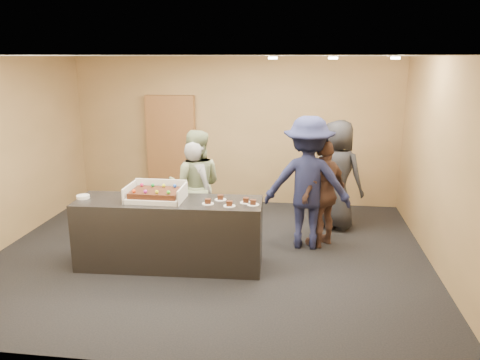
{
  "coord_description": "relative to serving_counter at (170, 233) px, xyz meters",
  "views": [
    {
      "loc": [
        1.21,
        -6.01,
        2.69
      ],
      "look_at": [
        0.42,
        0.0,
        1.09
      ],
      "focal_mm": 35.0,
      "sensor_mm": 36.0,
      "label": 1
    }
  ],
  "objects": [
    {
      "name": "room",
      "position": [
        0.45,
        0.44,
        0.9
      ],
      "size": [
        6.04,
        6.0,
        2.7
      ],
      "color": "black",
      "rests_on": "ground"
    },
    {
      "name": "serving_counter",
      "position": [
        0.0,
        0.0,
        0.0
      ],
      "size": [
        2.43,
        0.8,
        0.9
      ],
      "primitive_type": "cube",
      "rotation": [
        0.0,
        0.0,
        0.04
      ],
      "color": "black",
      "rests_on": "floor"
    },
    {
      "name": "storage_cabinet",
      "position": [
        -0.75,
        2.85,
        0.55
      ],
      "size": [
        0.91,
        0.15,
        2.0
      ],
      "primitive_type": "cube",
      "color": "brown",
      "rests_on": "floor"
    },
    {
      "name": "cake_box",
      "position": [
        -0.16,
        0.03,
        0.5
      ],
      "size": [
        0.72,
        0.5,
        0.21
      ],
      "color": "white",
      "rests_on": "serving_counter"
    },
    {
      "name": "sheet_cake",
      "position": [
        -0.16,
        0.0,
        0.55
      ],
      "size": [
        0.62,
        0.43,
        0.12
      ],
      "color": "#3A190D",
      "rests_on": "cake_box"
    },
    {
      "name": "plate_stack",
      "position": [
        -1.13,
        -0.06,
        0.47
      ],
      "size": [
        0.17,
        0.17,
        0.04
      ],
      "primitive_type": "cylinder",
      "color": "white",
      "rests_on": "serving_counter"
    },
    {
      "name": "slice_a",
      "position": [
        0.53,
        -0.08,
        0.47
      ],
      "size": [
        0.15,
        0.15,
        0.07
      ],
      "color": "white",
      "rests_on": "serving_counter"
    },
    {
      "name": "slice_b",
      "position": [
        0.66,
        0.1,
        0.47
      ],
      "size": [
        0.15,
        0.15,
        0.07
      ],
      "color": "white",
      "rests_on": "serving_counter"
    },
    {
      "name": "slice_c",
      "position": [
        0.81,
        -0.14,
        0.47
      ],
      "size": [
        0.15,
        0.15,
        0.07
      ],
      "color": "white",
      "rests_on": "serving_counter"
    },
    {
      "name": "slice_d",
      "position": [
        1.0,
        0.02,
        0.47
      ],
      "size": [
        0.15,
        0.15,
        0.07
      ],
      "color": "white",
      "rests_on": "serving_counter"
    },
    {
      "name": "slice_e",
      "position": [
        1.1,
        -0.05,
        0.47
      ],
      "size": [
        0.15,
        0.15,
        0.07
      ],
      "color": "white",
      "rests_on": "serving_counter"
    },
    {
      "name": "person_server_grey",
      "position": [
        0.16,
        0.84,
        0.31
      ],
      "size": [
        0.66,
        0.56,
        1.53
      ],
      "primitive_type": "imported",
      "rotation": [
        0.0,
        0.0,
        2.72
      ],
      "color": "#99999D",
      "rests_on": "floor"
    },
    {
      "name": "person_sage_man",
      "position": [
        0.14,
        0.96,
        0.38
      ],
      "size": [
        0.86,
        0.7,
        1.67
      ],
      "primitive_type": "imported",
      "rotation": [
        0.0,
        0.0,
        3.23
      ],
      "color": "#91A076",
      "rests_on": "floor"
    },
    {
      "name": "person_navy_man",
      "position": [
        1.78,
        0.9,
        0.5
      ],
      "size": [
        1.25,
        0.75,
        1.9
      ],
      "primitive_type": "imported",
      "rotation": [
        0.0,
        0.0,
        3.1
      ],
      "color": "#1A1E41",
      "rests_on": "floor"
    },
    {
      "name": "person_brown_extra",
      "position": [
        2.02,
        0.98,
        0.34
      ],
      "size": [
        0.88,
        0.96,
        1.57
      ],
      "primitive_type": "imported",
      "rotation": [
        0.0,
        0.0,
        4.02
      ],
      "color": "brown",
      "rests_on": "floor"
    },
    {
      "name": "person_dark_suit",
      "position": [
        2.25,
        1.76,
        0.42
      ],
      "size": [
        1.02,
        0.91,
        1.75
      ],
      "primitive_type": "imported",
      "rotation": [
        0.0,
        0.0,
        2.61
      ],
      "color": "#242529",
      "rests_on": "floor"
    },
    {
      "name": "ceiling_spotlights",
      "position": [
        2.05,
        0.94,
        2.22
      ],
      "size": [
        1.72,
        0.12,
        0.03
      ],
      "color": "#FFEAC6",
      "rests_on": "ceiling"
    }
  ]
}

